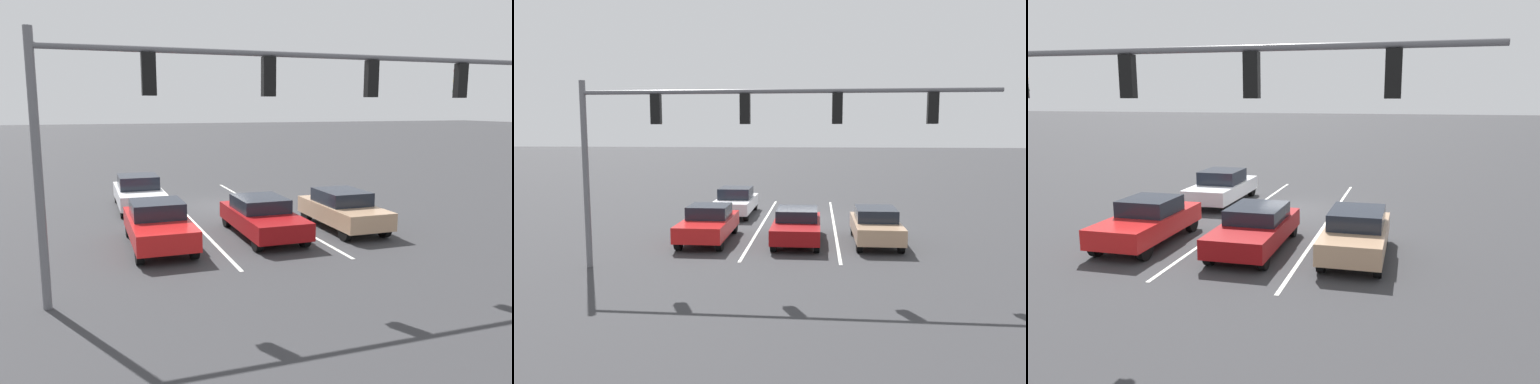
% 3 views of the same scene
% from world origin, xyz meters
% --- Properties ---
extents(ground_plane, '(240.00, 240.00, 0.00)m').
position_xyz_m(ground_plane, '(0.00, 0.00, 0.00)').
color(ground_plane, '#333335').
extents(lane_stripe_left_divider, '(0.12, 15.39, 0.01)m').
position_xyz_m(lane_stripe_left_divider, '(-1.76, 1.69, 0.01)').
color(lane_stripe_left_divider, silver).
rests_on(lane_stripe_left_divider, ground_plane).
extents(lane_stripe_center_divider, '(0.12, 15.39, 0.01)m').
position_xyz_m(lane_stripe_center_divider, '(1.76, 1.69, 0.01)').
color(lane_stripe_center_divider, silver).
rests_on(lane_stripe_center_divider, ground_plane).
extents(car_tan_leftlane_front, '(1.81, 4.28, 1.45)m').
position_xyz_m(car_tan_leftlane_front, '(-3.32, 5.84, 0.76)').
color(car_tan_leftlane_front, tan).
rests_on(car_tan_leftlane_front, ground_plane).
extents(car_maroon_midlane_front, '(1.90, 4.64, 1.37)m').
position_xyz_m(car_maroon_midlane_front, '(-0.11, 5.83, 0.71)').
color(car_maroon_midlane_front, maroon).
rests_on(car_maroon_midlane_front, ground_plane).
extents(car_red_rightlane_front, '(1.88, 4.54, 1.49)m').
position_xyz_m(car_red_rightlane_front, '(3.57, 6.04, 0.76)').
color(car_red_rightlane_front, red).
rests_on(car_red_rightlane_front, ground_plane).
extents(car_white_rightlane_second, '(1.93, 4.73, 1.51)m').
position_xyz_m(car_white_rightlane_second, '(3.52, -0.56, 0.75)').
color(car_white_rightlane_second, silver).
rests_on(car_white_rightlane_second, ground_plane).
extents(traffic_signal_gantry, '(13.28, 0.37, 6.20)m').
position_xyz_m(traffic_signal_gantry, '(1.92, 10.37, 4.81)').
color(traffic_signal_gantry, slate).
rests_on(traffic_signal_gantry, ground_plane).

